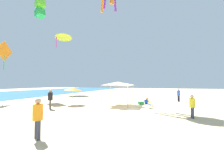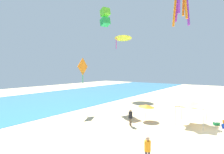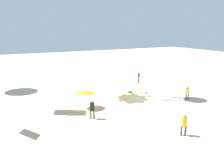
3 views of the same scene
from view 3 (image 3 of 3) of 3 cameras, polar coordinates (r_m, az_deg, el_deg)
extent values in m
cube|color=#D6BC8C|center=(27.57, 7.07, -5.64)|extent=(120.00, 120.00, 0.10)
cylinder|color=#B7B7BC|center=(27.00, 6.20, -3.48)|extent=(0.07, 0.07, 2.17)
cylinder|color=#B7B7BC|center=(29.50, 2.66, -2.09)|extent=(0.07, 0.07, 2.17)
cylinder|color=#B7B7BC|center=(25.49, 0.97, -4.35)|extent=(0.07, 0.07, 2.17)
cylinder|color=#B7B7BC|center=(28.13, -2.26, -2.78)|extent=(0.07, 0.07, 2.17)
cube|color=#D1B784|center=(27.21, 1.89, -0.83)|extent=(3.31, 3.04, 0.10)
pyramid|color=#D1B784|center=(27.16, 1.90, -0.32)|extent=(3.24, 2.98, 0.39)
cylinder|color=silver|center=(24.19, -6.85, -5.61)|extent=(0.09, 0.14, 1.96)
cone|color=orange|center=(23.99, -6.81, -3.67)|extent=(2.02, 2.02, 0.45)
cylinder|color=black|center=(29.92, 7.43, -3.73)|extent=(0.02, 0.02, 0.40)
cylinder|color=black|center=(30.41, 7.21, -3.47)|extent=(0.02, 0.02, 0.40)
cylinder|color=black|center=(29.81, 6.45, -3.76)|extent=(0.02, 0.02, 0.40)
cylinder|color=black|center=(30.30, 6.25, -3.50)|extent=(0.02, 0.02, 0.40)
cube|color=orange|center=(30.05, 6.85, -3.25)|extent=(0.68, 0.68, 0.03)
cube|color=orange|center=(29.94, 6.31, -2.88)|extent=(0.51, 0.31, 0.41)
cylinder|color=black|center=(28.59, 9.38, -4.54)|extent=(0.02, 0.02, 0.40)
cylinder|color=black|center=(29.08, 9.26, -4.25)|extent=(0.02, 0.02, 0.40)
cylinder|color=black|center=(28.53, 8.34, -4.54)|extent=(0.02, 0.02, 0.40)
cylinder|color=black|center=(29.03, 8.24, -4.25)|extent=(0.02, 0.02, 0.40)
cube|color=blue|center=(28.75, 8.82, -4.01)|extent=(0.71, 0.71, 0.03)
cube|color=blue|center=(28.66, 8.25, -3.61)|extent=(0.49, 0.36, 0.41)
cube|color=#1E8C4C|center=(30.03, 4.59, -3.65)|extent=(0.69, 0.72, 0.36)
cube|color=white|center=(29.97, 4.60, -3.28)|extent=(0.71, 0.74, 0.04)
cylinder|color=#33384C|center=(19.11, 17.06, -12.81)|extent=(0.16, 0.16, 0.83)
cylinder|color=#33384C|center=(19.20, 18.02, -12.75)|extent=(0.16, 0.16, 0.83)
cylinder|color=orange|center=(18.85, 17.69, -10.62)|extent=(0.43, 0.43, 0.72)
sphere|color=tan|center=(18.67, 17.79, -9.21)|extent=(0.27, 0.27, 0.27)
cylinder|color=brown|center=(21.59, -5.40, -9.34)|extent=(0.17, 0.17, 0.85)
cylinder|color=brown|center=(21.46, -4.58, -9.46)|extent=(0.17, 0.17, 0.85)
cylinder|color=black|center=(21.24, -5.03, -7.40)|extent=(0.44, 0.44, 0.74)
sphere|color=tan|center=(21.08, -5.06, -6.10)|extent=(0.28, 0.28, 0.28)
cylinder|color=black|center=(36.16, 6.69, -0.64)|extent=(0.15, 0.15, 0.79)
cylinder|color=black|center=(35.86, 6.73, -0.75)|extent=(0.15, 0.15, 0.79)
cylinder|color=blue|center=(35.86, 6.74, 0.46)|extent=(0.41, 0.41, 0.69)
sphere|color=beige|center=(35.77, 6.76, 1.20)|extent=(0.26, 0.26, 0.26)
cylinder|color=#33384C|center=(28.40, 18.62, -4.76)|extent=(0.15, 0.15, 0.76)
cylinder|color=#33384C|center=(28.58, 18.16, -4.62)|extent=(0.15, 0.15, 0.76)
cylinder|color=yellow|center=(28.30, 18.49, -3.32)|extent=(0.40, 0.40, 0.66)
sphere|color=beige|center=(28.19, 18.55, -2.43)|extent=(0.25, 0.25, 0.25)
camera|label=1|loc=(20.08, 40.29, -7.63)|focal=24.10mm
camera|label=2|loc=(17.85, 59.12, -0.04)|focal=29.18mm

